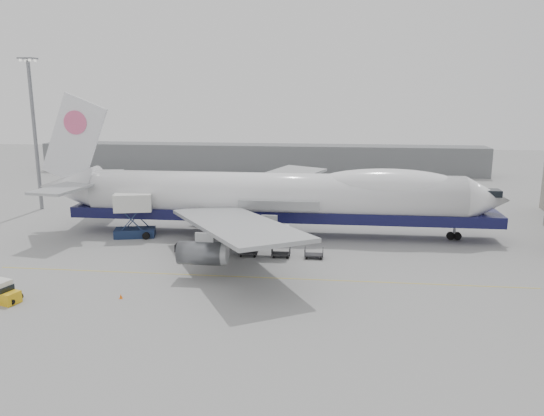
# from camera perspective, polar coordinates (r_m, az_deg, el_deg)

# --- Properties ---
(ground) EXTENTS (260.00, 260.00, 0.00)m
(ground) POSITION_cam_1_polar(r_m,az_deg,el_deg) (64.64, -0.94, -5.66)
(ground) COLOR gray
(ground) RESTS_ON ground
(apron_line) EXTENTS (60.00, 0.15, 0.01)m
(apron_line) POSITION_cam_1_polar(r_m,az_deg,el_deg) (59.02, -1.70, -7.46)
(apron_line) COLOR gold
(apron_line) RESTS_ON ground
(hangar) EXTENTS (110.00, 8.00, 7.00)m
(hangar) POSITION_cam_1_polar(r_m,az_deg,el_deg) (133.16, -1.34, 5.35)
(hangar) COLOR slate
(hangar) RESTS_ON ground
(floodlight_mast) EXTENTS (2.40, 2.40, 25.43)m
(floodlight_mast) POSITION_cam_1_polar(r_m,az_deg,el_deg) (98.68, -24.22, 8.02)
(floodlight_mast) COLOR slate
(floodlight_mast) RESTS_ON ground
(airliner) EXTENTS (67.00, 55.30, 19.98)m
(airliner) POSITION_cam_1_polar(r_m,az_deg,el_deg) (74.68, 0.72, 1.30)
(airliner) COLOR white
(airliner) RESTS_ON ground
(catering_truck) EXTENTS (5.99, 4.69, 6.22)m
(catering_truck) POSITION_cam_1_polar(r_m,az_deg,el_deg) (76.43, -14.63, -0.51)
(catering_truck) COLOR #172546
(catering_truck) RESTS_ON ground
(baggage_tug) EXTENTS (3.37, 2.48, 2.21)m
(baggage_tug) POSITION_cam_1_polar(r_m,az_deg,el_deg) (58.33, -26.97, -8.11)
(baggage_tug) COLOR gold
(baggage_tug) RESTS_ON ground
(traffic_cone) EXTENTS (0.34, 0.34, 0.49)m
(traffic_cone) POSITION_cam_1_polar(r_m,az_deg,el_deg) (55.31, -15.95, -9.11)
(traffic_cone) COLOR orange
(traffic_cone) RESTS_ON ground
(dolly_0) EXTENTS (2.30, 1.35, 1.30)m
(dolly_0) POSITION_cam_1_polar(r_m,az_deg,el_deg) (67.90, -9.37, -4.46)
(dolly_0) COLOR #2D2D30
(dolly_0) RESTS_ON ground
(dolly_1) EXTENTS (2.30, 1.35, 1.30)m
(dolly_1) POSITION_cam_1_polar(r_m,az_deg,el_deg) (66.93, -6.00, -4.61)
(dolly_1) COLOR #2D2D30
(dolly_1) RESTS_ON ground
(dolly_2) EXTENTS (2.30, 1.35, 1.30)m
(dolly_2) POSITION_cam_1_polar(r_m,az_deg,el_deg) (66.19, -2.55, -4.74)
(dolly_2) COLOR #2D2D30
(dolly_2) RESTS_ON ground
(dolly_3) EXTENTS (2.30, 1.35, 1.30)m
(dolly_3) POSITION_cam_1_polar(r_m,az_deg,el_deg) (65.70, 0.97, -4.87)
(dolly_3) COLOR #2D2D30
(dolly_3) RESTS_ON ground
(dolly_4) EXTENTS (2.30, 1.35, 1.30)m
(dolly_4) POSITION_cam_1_polar(r_m,az_deg,el_deg) (65.45, 4.53, -4.97)
(dolly_4) COLOR #2D2D30
(dolly_4) RESTS_ON ground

